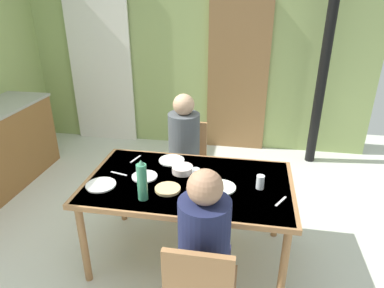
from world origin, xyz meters
name	(u,v)px	position (x,y,z in m)	size (l,w,h in m)	color
ground_plane	(146,249)	(0.00, 0.00, 0.00)	(6.24, 6.24, 0.00)	silver
wall_back	(192,44)	(0.00, 2.40, 1.42)	(4.79, 0.10, 2.84)	#98AD66
door_wooden	(238,78)	(0.63, 2.32, 1.00)	(0.80, 0.05, 2.00)	olive
stove_pipe_column	(326,51)	(1.65, 2.05, 1.42)	(0.12, 0.12, 2.84)	black
curtain_panel	(100,59)	(-1.29, 2.30, 1.19)	(0.90, 0.03, 2.39)	white
dining_table	(189,188)	(0.39, 0.00, 0.67)	(1.59, 0.93, 0.73)	#A27044
chair_far_diner	(187,159)	(0.22, 0.82, 0.50)	(0.40, 0.40, 0.87)	#A27044
person_near_diner	(204,236)	(0.61, -0.68, 0.78)	(0.30, 0.37, 0.77)	#242549
person_far_diner	(184,139)	(0.22, 0.68, 0.78)	(0.30, 0.37, 0.77)	#4D5056
water_bottle_green_near	(142,181)	(0.12, -0.29, 0.87)	(0.07, 0.07, 0.31)	#3B8B64
serving_bowl_center	(182,169)	(0.31, 0.13, 0.76)	(0.17, 0.17, 0.06)	silver
dinner_plate_near_left	(221,187)	(0.64, -0.06, 0.74)	(0.22, 0.22, 0.01)	white
dinner_plate_near_right	(101,185)	(-0.25, -0.18, 0.74)	(0.23, 0.23, 0.01)	white
dinner_plate_far_center	(145,176)	(0.03, 0.01, 0.74)	(0.20, 0.20, 0.01)	white
dinner_plate_far_side	(172,160)	(0.18, 0.31, 0.74)	(0.22, 0.22, 0.01)	white
drinking_glass_by_near_diner	(196,174)	(0.44, 0.05, 0.78)	(0.06, 0.06, 0.09)	silver
drinking_glass_by_far_diner	(260,182)	(0.93, -0.01, 0.78)	(0.06, 0.06, 0.11)	silver
bread_plate_sliced	(168,189)	(0.26, -0.15, 0.74)	(0.19, 0.19, 0.02)	#DBB77A
cutlery_knife_near	(281,201)	(1.07, -0.16, 0.73)	(0.15, 0.02, 0.00)	silver
cutlery_fork_near	(136,159)	(-0.14, 0.29, 0.73)	(0.15, 0.02, 0.00)	silver
cutlery_knife_far	(119,174)	(-0.19, 0.02, 0.73)	(0.15, 0.02, 0.00)	silver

